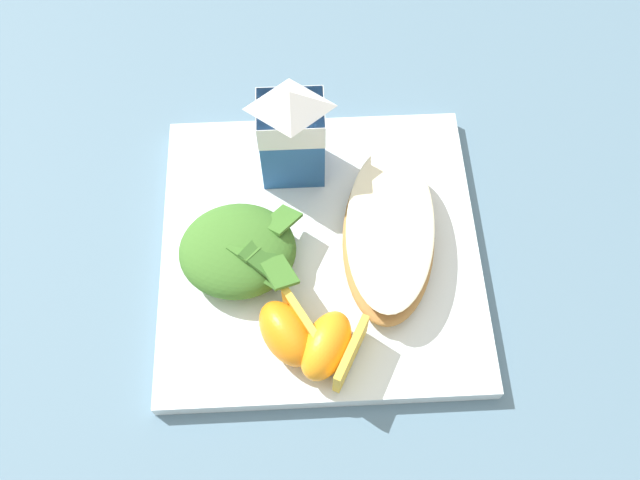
# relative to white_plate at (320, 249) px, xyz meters

# --- Properties ---
(ground) EXTENTS (3.00, 3.00, 0.00)m
(ground) POSITION_rel_white_plate_xyz_m (0.00, 0.00, -0.01)
(ground) COLOR slate
(white_plate) EXTENTS (0.28, 0.28, 0.02)m
(white_plate) POSITION_rel_white_plate_xyz_m (0.00, 0.00, 0.00)
(white_plate) COLOR silver
(white_plate) RESTS_ON ground
(cheesy_pizza_bread) EXTENTS (0.10, 0.18, 0.04)m
(cheesy_pizza_bread) POSITION_rel_white_plate_xyz_m (0.06, -0.00, 0.03)
(cheesy_pizza_bread) COLOR #B77F42
(cheesy_pizza_bread) RESTS_ON white_plate
(green_salad_pile) EXTENTS (0.11, 0.09, 0.04)m
(green_salad_pile) POSITION_rel_white_plate_xyz_m (-0.07, -0.01, 0.03)
(green_salad_pile) COLOR #3D7028
(green_salad_pile) RESTS_ON white_plate
(milk_carton) EXTENTS (0.06, 0.04, 0.11)m
(milk_carton) POSITION_rel_white_plate_xyz_m (-0.02, 0.08, 0.07)
(milk_carton) COLOR #23569E
(milk_carton) RESTS_ON white_plate
(orange_wedge_front) EXTENTS (0.06, 0.07, 0.04)m
(orange_wedge_front) POSITION_rel_white_plate_xyz_m (-0.03, -0.09, 0.03)
(orange_wedge_front) COLOR orange
(orange_wedge_front) RESTS_ON white_plate
(orange_wedge_middle) EXTENTS (0.06, 0.07, 0.04)m
(orange_wedge_middle) POSITION_rel_white_plate_xyz_m (0.01, -0.10, 0.03)
(orange_wedge_middle) COLOR orange
(orange_wedge_middle) RESTS_ON white_plate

